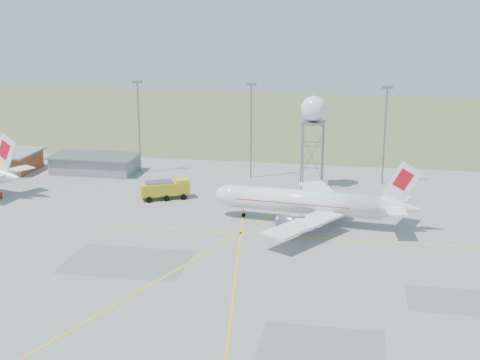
# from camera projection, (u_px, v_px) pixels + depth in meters

# --- Properties ---
(ground) EXTENTS (400.00, 400.00, 0.00)m
(ground) POSITION_uv_depth(u_px,v_px,m) (242.00, 319.00, 80.87)
(ground) COLOR gray
(ground) RESTS_ON ground
(grass_strip) EXTENTS (400.00, 120.00, 0.03)m
(grass_strip) POSITION_uv_depth(u_px,v_px,m) (320.00, 120.00, 213.73)
(grass_strip) COLOR #546638
(grass_strip) RESTS_ON ground
(building_grey) EXTENTS (19.00, 10.00, 3.90)m
(building_grey) POSITION_uv_depth(u_px,v_px,m) (95.00, 164.00, 148.95)
(building_grey) COLOR gray
(building_grey) RESTS_ON ground
(mast_a) EXTENTS (2.20, 0.50, 20.50)m
(mast_a) POSITION_uv_depth(u_px,v_px,m) (139.00, 119.00, 146.45)
(mast_a) COLOR slate
(mast_a) RESTS_ON ground
(mast_b) EXTENTS (2.20, 0.50, 20.50)m
(mast_b) POSITION_uv_depth(u_px,v_px,m) (251.00, 123.00, 142.09)
(mast_b) COLOR slate
(mast_b) RESTS_ON ground
(mast_c) EXTENTS (2.20, 0.50, 20.50)m
(mast_c) POSITION_uv_depth(u_px,v_px,m) (385.00, 127.00, 137.20)
(mast_c) COLOR slate
(mast_c) RESTS_ON ground
(airliner_main) EXTENTS (35.42, 34.29, 12.06)m
(airliner_main) POSITION_uv_depth(u_px,v_px,m) (308.00, 203.00, 114.76)
(airliner_main) COLOR white
(airliner_main) RESTS_ON ground
(radar_tower) EXTENTS (5.20, 5.20, 18.83)m
(radar_tower) POSITION_uv_depth(u_px,v_px,m) (313.00, 136.00, 135.49)
(radar_tower) COLOR slate
(radar_tower) RESTS_ON ground
(fire_truck) EXTENTS (9.81, 7.08, 3.77)m
(fire_truck) POSITION_uv_depth(u_px,v_px,m) (166.00, 190.00, 129.24)
(fire_truck) COLOR gold
(fire_truck) RESTS_ON ground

